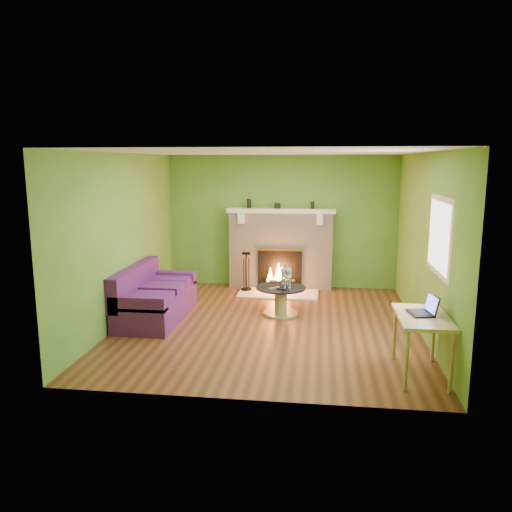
{
  "coord_description": "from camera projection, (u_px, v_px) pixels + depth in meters",
  "views": [
    {
      "loc": [
        0.75,
        -7.32,
        2.45
      ],
      "look_at": [
        -0.24,
        0.4,
        0.99
      ],
      "focal_mm": 35.0,
      "sensor_mm": 36.0,
      "label": 1
    }
  ],
  "objects": [
    {
      "name": "fire_tools",
      "position": [
        246.0,
        271.0,
        9.58
      ],
      "size": [
        0.2,
        0.2,
        0.75
      ],
      "primitive_type": null,
      "color": "black",
      "rests_on": "hearth"
    },
    {
      "name": "ceiling",
      "position": [
        269.0,
        152.0,
        7.2
      ],
      "size": [
        5.0,
        5.0,
        0.0
      ],
      "primitive_type": "plane",
      "rotation": [
        3.14,
        0.0,
        0.0
      ],
      "color": "white",
      "rests_on": "wall_back"
    },
    {
      "name": "remote_black",
      "position": [
        281.0,
        289.0,
        7.95
      ],
      "size": [
        0.16,
        0.1,
        0.02
      ],
      "primitive_type": "cube",
      "rotation": [
        0.0,
        0.0,
        -0.42
      ],
      "color": "black",
      "rests_on": "coffee_table"
    },
    {
      "name": "wall_back",
      "position": [
        282.0,
        222.0,
        9.88
      ],
      "size": [
        5.0,
        0.0,
        5.0
      ],
      "primitive_type": "plane",
      "rotation": [
        1.57,
        0.0,
        0.0
      ],
      "color": "#49842B",
      "rests_on": "floor"
    },
    {
      "name": "laptop",
      "position": [
        421.0,
        304.0,
        5.75
      ],
      "size": [
        0.33,
        0.36,
        0.24
      ],
      "primitive_type": null,
      "rotation": [
        0.0,
        0.0,
        0.18
      ],
      "color": "black",
      "rests_on": "desk"
    },
    {
      "name": "remote_silver",
      "position": [
        274.0,
        288.0,
        8.02
      ],
      "size": [
        0.16,
        0.14,
        0.02
      ],
      "primitive_type": "cube",
      "rotation": [
        0.0,
        0.0,
        0.65
      ],
      "color": "gray",
      "rests_on": "coffee_table"
    },
    {
      "name": "hearth",
      "position": [
        278.0,
        294.0,
        9.43
      ],
      "size": [
        1.5,
        0.75,
        0.03
      ],
      "primitive_type": "cube",
      "color": "#EEE1C4",
      "rests_on": "floor"
    },
    {
      "name": "cat",
      "position": [
        286.0,
        275.0,
        8.13
      ],
      "size": [
        0.33,
        0.63,
        0.37
      ],
      "primitive_type": null,
      "rotation": [
        0.0,
        0.0,
        0.19
      ],
      "color": "slate",
      "rests_on": "coffee_table"
    },
    {
      "name": "coffee_table",
      "position": [
        281.0,
        298.0,
        8.16
      ],
      "size": [
        0.81,
        0.81,
        0.46
      ],
      "color": "tan",
      "rests_on": "floor"
    },
    {
      "name": "sofa",
      "position": [
        153.0,
        298.0,
        7.96
      ],
      "size": [
        0.87,
        1.86,
        0.83
      ],
      "color": "#4D1A63",
      "rests_on": "floor"
    },
    {
      "name": "window_pane",
      "position": [
        439.0,
        236.0,
        6.23
      ],
      "size": [
        0.0,
        1.06,
        1.06
      ],
      "primitive_type": "plane",
      "rotation": [
        1.57,
        0.0,
        -1.57
      ],
      "color": "white",
      "rests_on": "wall_right"
    },
    {
      "name": "mantel_vase_left",
      "position": [
        249.0,
        203.0,
        9.71
      ],
      "size": [
        0.08,
        0.08,
        0.18
      ],
      "primitive_type": "cylinder",
      "color": "black",
      "rests_on": "mantel"
    },
    {
      "name": "fireplace",
      "position": [
        281.0,
        250.0,
        9.79
      ],
      "size": [
        2.1,
        0.46,
        1.58
      ],
      "color": "beige",
      "rests_on": "floor"
    },
    {
      "name": "wall_right",
      "position": [
        424.0,
        244.0,
        7.16
      ],
      "size": [
        0.0,
        5.0,
        5.0
      ],
      "primitive_type": "plane",
      "rotation": [
        1.57,
        0.0,
        -1.57
      ],
      "color": "#49842B",
      "rests_on": "floor"
    },
    {
      "name": "desk",
      "position": [
        422.0,
        323.0,
        5.73
      ],
      "size": [
        0.57,
        0.98,
        0.73
      ],
      "color": "tan",
      "rests_on": "floor"
    },
    {
      "name": "mantel_vase_right",
      "position": [
        313.0,
        205.0,
        9.56
      ],
      "size": [
        0.07,
        0.07,
        0.14
      ],
      "primitive_type": "cylinder",
      "color": "black",
      "rests_on": "mantel"
    },
    {
      "name": "floor",
      "position": [
        268.0,
        324.0,
        7.68
      ],
      "size": [
        5.0,
        5.0,
        0.0
      ],
      "primitive_type": "plane",
      "color": "#512917",
      "rests_on": "ground"
    },
    {
      "name": "mantel",
      "position": [
        281.0,
        211.0,
        9.63
      ],
      "size": [
        2.1,
        0.28,
        0.08
      ],
      "primitive_type": "cube",
      "color": "white",
      "rests_on": "fireplace"
    },
    {
      "name": "wall_left",
      "position": [
        124.0,
        238.0,
        7.72
      ],
      "size": [
        0.0,
        5.0,
        5.0
      ],
      "primitive_type": "plane",
      "rotation": [
        1.57,
        0.0,
        1.57
      ],
      "color": "#49842B",
      "rests_on": "floor"
    },
    {
      "name": "window_frame",
      "position": [
        439.0,
        236.0,
        6.23
      ],
      "size": [
        0.0,
        1.2,
        1.2
      ],
      "primitive_type": "plane",
      "rotation": [
        1.57,
        0.0,
        -1.57
      ],
      "color": "silver",
      "rests_on": "wall_right"
    },
    {
      "name": "mantel_box",
      "position": [
        277.0,
        206.0,
        9.65
      ],
      "size": [
        0.12,
        0.08,
        0.1
      ],
      "primitive_type": "cube",
      "color": "black",
      "rests_on": "mantel"
    },
    {
      "name": "wall_front",
      "position": [
        243.0,
        279.0,
        5.0
      ],
      "size": [
        5.0,
        0.0,
        5.0
      ],
      "primitive_type": "plane",
      "rotation": [
        -1.57,
        0.0,
        0.0
      ],
      "color": "#49842B",
      "rests_on": "floor"
    }
  ]
}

